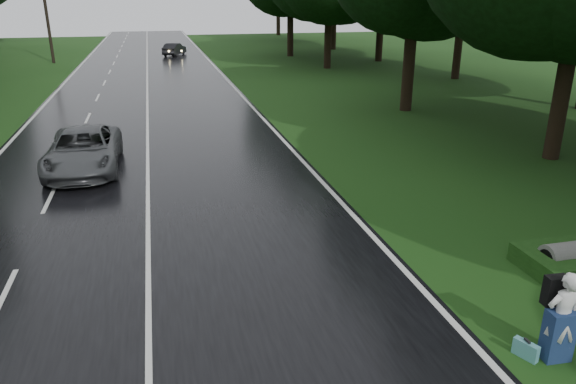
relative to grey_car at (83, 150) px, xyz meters
name	(u,v)px	position (x,y,z in m)	size (l,w,h in m)	color
ground	(149,334)	(2.19, -10.88, -0.78)	(160.00, 160.00, 0.00)	#1B4012
road	(147,115)	(2.19, 9.12, -0.76)	(12.00, 140.00, 0.04)	black
lane_center	(147,115)	(2.19, 9.12, -0.74)	(0.12, 140.00, 0.01)	silver
grey_car	(83,150)	(0.00, 0.00, 0.00)	(2.46, 5.33, 1.48)	#4B4E50
far_car	(174,49)	(5.01, 38.71, -0.12)	(1.32, 3.79, 1.25)	black
hitchhiker	(561,319)	(9.19, -13.35, 0.02)	(0.65, 0.59, 1.72)	silver
suitcase	(526,350)	(8.70, -13.22, -0.62)	(0.13, 0.45, 0.32)	#539FA3
culvert	(568,269)	(11.81, -10.63, -0.78)	(0.68, 0.68, 1.36)	slate
utility_pole_far	(54,63)	(-6.31, 35.07, -0.78)	(1.80, 0.28, 10.06)	black
tree_right_c	(550,158)	(17.65, -2.73, -0.78)	(9.36, 9.36, 14.63)	black
tree_right_d	(405,110)	(16.15, 7.16, -0.78)	(9.38, 9.38, 14.66)	black
tree_right_e	(327,68)	(17.43, 25.31, -0.78)	(9.26, 9.26, 14.47)	black
tree_right_f	(290,56)	(16.67, 35.45, -0.78)	(9.58, 9.58, 14.97)	black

